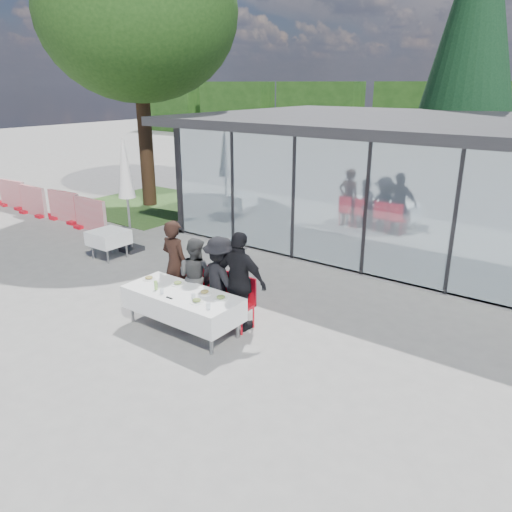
# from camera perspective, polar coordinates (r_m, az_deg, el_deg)

# --- Properties ---
(ground) EXTENTS (90.00, 90.00, 0.00)m
(ground) POSITION_cam_1_polar(r_m,az_deg,el_deg) (9.45, -4.48, -8.07)
(ground) COLOR gray
(ground) RESTS_ON ground
(pavilion) EXTENTS (14.80, 8.80, 3.44)m
(pavilion) POSITION_cam_1_polar(r_m,az_deg,el_deg) (15.04, 22.81, 9.42)
(pavilion) COLOR gray
(pavilion) RESTS_ON ground
(treeline) EXTENTS (62.50, 2.00, 4.40)m
(treeline) POSITION_cam_1_polar(r_m,az_deg,el_deg) (35.17, 24.93, 14.04)
(treeline) COLOR #193912
(treeline) RESTS_ON ground
(dining_table) EXTENTS (2.26, 0.96, 0.75)m
(dining_table) POSITION_cam_1_polar(r_m,az_deg,el_deg) (9.19, -8.43, -5.34)
(dining_table) COLOR white
(dining_table) RESTS_ON ground
(diner_a) EXTENTS (0.69, 0.69, 1.81)m
(diner_a) POSITION_cam_1_polar(r_m,az_deg,el_deg) (10.05, -9.23, -0.94)
(diner_a) COLOR black
(diner_a) RESTS_ON ground
(diner_chair_a) EXTENTS (0.44, 0.44, 0.97)m
(diner_chair_a) POSITION_cam_1_polar(r_m,az_deg,el_deg) (10.22, -8.83, -2.76)
(diner_chair_a) COLOR red
(diner_chair_a) RESTS_ON ground
(diner_b) EXTENTS (0.81, 0.81, 1.55)m
(diner_b) POSITION_cam_1_polar(r_m,az_deg,el_deg) (9.73, -6.93, -2.32)
(diner_b) COLOR #474747
(diner_b) RESTS_ON ground
(diner_chair_b) EXTENTS (0.44, 0.44, 0.97)m
(diner_chair_b) POSITION_cam_1_polar(r_m,az_deg,el_deg) (9.86, -6.59, -3.48)
(diner_chair_b) COLOR red
(diner_chair_b) RESTS_ON ground
(diner_c) EXTENTS (1.31, 1.31, 1.69)m
(diner_c) POSITION_cam_1_polar(r_m,az_deg,el_deg) (9.30, -4.09, -2.80)
(diner_c) COLOR black
(diner_c) RESTS_ON ground
(diner_chair_c) EXTENTS (0.44, 0.44, 0.97)m
(diner_chair_c) POSITION_cam_1_polar(r_m,az_deg,el_deg) (9.47, -3.76, -4.38)
(diner_chair_c) COLOR red
(diner_chair_c) RESTS_ON ground
(diner_d) EXTENTS (1.14, 1.14, 1.86)m
(diner_d) POSITION_cam_1_polar(r_m,az_deg,el_deg) (8.99, -1.83, -2.96)
(diner_d) COLOR black
(diner_d) RESTS_ON ground
(diner_chair_d) EXTENTS (0.44, 0.44, 0.97)m
(diner_chair_d) POSITION_cam_1_polar(r_m,az_deg,el_deg) (9.20, -1.53, -5.09)
(diner_chair_d) COLOR red
(diner_chair_d) RESTS_ON ground
(plate_a) EXTENTS (0.25, 0.25, 0.07)m
(plate_a) POSITION_cam_1_polar(r_m,az_deg,el_deg) (9.78, -12.14, -2.49)
(plate_a) COLOR white
(plate_a) RESTS_ON dining_table
(plate_b) EXTENTS (0.25, 0.25, 0.07)m
(plate_b) POSITION_cam_1_polar(r_m,az_deg,el_deg) (9.44, -8.94, -3.10)
(plate_b) COLOR white
(plate_b) RESTS_ON dining_table
(plate_c) EXTENTS (0.25, 0.25, 0.07)m
(plate_c) POSITION_cam_1_polar(r_m,az_deg,el_deg) (8.98, -5.89, -4.14)
(plate_c) COLOR white
(plate_c) RESTS_ON dining_table
(plate_d) EXTENTS (0.25, 0.25, 0.07)m
(plate_d) POSITION_cam_1_polar(r_m,az_deg,el_deg) (8.74, -4.05, -4.77)
(plate_d) COLOR white
(plate_d) RESTS_ON dining_table
(plate_extra) EXTENTS (0.25, 0.25, 0.07)m
(plate_extra) POSITION_cam_1_polar(r_m,az_deg,el_deg) (8.66, -6.80, -5.11)
(plate_extra) COLOR white
(plate_extra) RESTS_ON dining_table
(juice_bottle) EXTENTS (0.06, 0.06, 0.16)m
(juice_bottle) POSITION_cam_1_polar(r_m,az_deg,el_deg) (9.27, -11.37, -3.29)
(juice_bottle) COLOR #8CC853
(juice_bottle) RESTS_ON dining_table
(drinking_glasses) EXTENTS (1.16, 0.24, 0.10)m
(drinking_glasses) POSITION_cam_1_polar(r_m,az_deg,el_deg) (8.75, -7.85, -4.72)
(drinking_glasses) COLOR silver
(drinking_glasses) RESTS_ON dining_table
(folded_eyeglasses) EXTENTS (0.14, 0.03, 0.01)m
(folded_eyeglasses) POSITION_cam_1_polar(r_m,az_deg,el_deg) (8.89, -9.88, -4.73)
(folded_eyeglasses) COLOR black
(folded_eyeglasses) RESTS_ON dining_table
(spare_table_left) EXTENTS (0.86, 0.86, 0.74)m
(spare_table_left) POSITION_cam_1_polar(r_m,az_deg,el_deg) (13.35, -16.50, 2.01)
(spare_table_left) COLOR white
(spare_table_left) RESTS_ON ground
(market_umbrella) EXTENTS (0.50, 0.50, 3.00)m
(market_umbrella) POSITION_cam_1_polar(r_m,az_deg,el_deg) (13.46, -14.68, 8.74)
(market_umbrella) COLOR black
(market_umbrella) RESTS_ON ground
(construction_barriers) EXTENTS (11.00, 0.60, 1.00)m
(construction_barriers) POSITION_cam_1_polar(r_m,az_deg,el_deg) (20.22, -26.23, 6.16)
(construction_barriers) COLOR red
(construction_barriers) RESTS_ON ground
(deciduous_tree) EXTENTS (7.04, 6.40, 9.38)m
(deciduous_tree) POSITION_cam_1_polar(r_m,az_deg,el_deg) (18.81, -13.49, 25.33)
(deciduous_tree) COLOR #382316
(deciduous_tree) RESTS_ON ground
(conifer_tree) EXTENTS (4.00, 4.00, 10.50)m
(conifer_tree) POSITION_cam_1_polar(r_m,az_deg,el_deg) (20.01, 23.71, 22.51)
(conifer_tree) COLOR #382316
(conifer_tree) RESTS_ON ground
(grass_patch) EXTENTS (5.00, 5.00, 0.02)m
(grass_patch) POSITION_cam_1_polar(r_m,az_deg,el_deg) (19.18, -12.00, 5.80)
(grass_patch) COLOR #385926
(grass_patch) RESTS_ON ground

